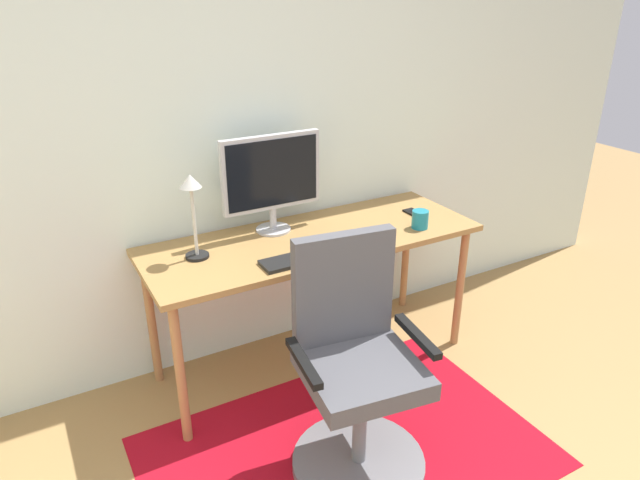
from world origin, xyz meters
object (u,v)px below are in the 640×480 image
Objects in this scene: keyboard at (305,257)px; computer_mouse at (356,242)px; monitor at (272,176)px; cell_phone at (415,213)px; desk at (313,249)px; coffee_cup at (420,219)px; office_chair at (356,384)px; desk_lamp at (192,202)px.

computer_mouse is (0.29, 0.01, 0.01)m from keyboard.
monitor is 0.85m from cell_phone.
desk is 0.58m from coffee_cup.
coffee_cup is 1.01m from office_chair.
computer_mouse is 0.10× the size of office_chair.
keyboard is at bearing 93.16° from office_chair.
desk is 0.43m from monitor.
monitor is 5.04× the size of computer_mouse.
computer_mouse is 0.72m from office_chair.
office_chair is at bearing -143.04° from coffee_cup.
coffee_cup is 0.09× the size of office_chair.
monitor reaches higher than desk.
monitor is 1.11m from office_chair.
cell_phone reaches higher than desk.
cell_phone is at bearing -0.33° from desk.
coffee_cup reaches higher than keyboard.
keyboard is 0.29m from computer_mouse.
desk_lamp is (-0.45, -0.12, -0.02)m from monitor.
coffee_cup is at bearing 3.79° from computer_mouse.
cell_phone is 0.35× the size of desk_lamp.
monitor is 0.46m from desk_lamp.
office_chair reaches higher than desk.
cell_phone is (0.51, 0.20, -0.01)m from computer_mouse.
computer_mouse is at bearing 2.42° from keyboard.
desk is at bearing 53.64° from keyboard.
desk_lamp is at bearing 168.73° from coffee_cup.
keyboard is at bearing -166.22° from cell_phone.
cell_phone is at bearing 20.97° from computer_mouse.
computer_mouse is at bearing -159.88° from cell_phone.
desk_lamp is (-0.59, 0.05, 0.35)m from desk.
monitor is at bearing 126.33° from computer_mouse.
computer_mouse is (0.27, -0.37, -0.28)m from monitor.
keyboard is 0.57m from desk_lamp.
keyboard is 0.42× the size of office_chair.
coffee_cup is 0.20m from cell_phone.
desk is 4.01× the size of keyboard.
desk_lamp is at bearing 124.36° from office_chair.
desk is 18.08× the size of coffee_cup.
office_chair reaches higher than coffee_cup.
desk_lamp reaches higher than coffee_cup.
office_chair reaches higher than cell_phone.
keyboard is at bearing -176.77° from coffee_cup.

